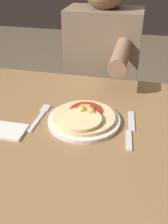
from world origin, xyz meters
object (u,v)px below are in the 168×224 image
fork (41,116)px  knife (130,130)px  dining_table (72,152)px  pizza (84,117)px  person_diner (103,68)px  plate (84,120)px

fork → knife: 0.32m
dining_table → pizza: pizza is taller
dining_table → knife: size_ratio=5.59×
person_diner → fork: bearing=-102.8°
knife → dining_table: bearing=-174.7°
plate → knife: (0.16, -0.02, -0.00)m
dining_table → fork: (-0.12, 0.04, 0.12)m
plate → pizza: 0.02m
knife → fork: bearing=176.8°
plate → knife: plate is taller
knife → person_diner: (-0.19, 0.60, -0.04)m
dining_table → fork: fork is taller
plate → person_diner: 0.59m
pizza → knife: pizza is taller
person_diner → knife: bearing=-72.8°
knife → person_diner: size_ratio=0.18×
pizza → person_diner: person_diner is taller
dining_table → plate: plate is taller
pizza → fork: (-0.16, 0.01, -0.02)m
fork → person_diner: 0.60m
plate → fork: 0.16m
fork → person_diner: size_ratio=0.14×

